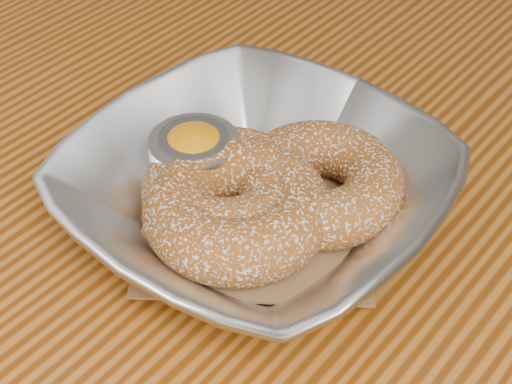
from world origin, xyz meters
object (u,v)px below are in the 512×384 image
Objects in this scene: donut_front at (237,209)px; table at (161,247)px; donut_back at (320,182)px; donut_extra at (227,190)px; serving_bowl at (256,194)px; ramekin at (195,160)px.

table is at bearing 164.84° from donut_front.
table is 0.17m from donut_front.
donut_extra is (-0.04, -0.04, 0.00)m from donut_back.
donut_front is 0.02m from donut_extra.
table is 5.18× the size of serving_bowl.
donut_front is (0.11, -0.03, 0.13)m from table.
table is at bearing 175.04° from serving_bowl.
donut_extra is 0.03m from ramekin.
donut_front reaches higher than donut_back.
serving_bowl is 1.99× the size of donut_front.
serving_bowl is at bearing 3.09° from ramekin.
serving_bowl is 3.91× the size of ramekin.
donut_back reaches higher than table.
ramekin is (-0.07, -0.04, 0.00)m from donut_back.
donut_front is at bearing -18.86° from ramekin.
donut_front reaches higher than donut_extra.
donut_back is at bearing 53.40° from serving_bowl.
donut_front is 0.05m from ramekin.
ramekin is at bearing 168.68° from donut_extra.
serving_bowl is (0.11, -0.01, 0.13)m from table.
donut_front is (-0.02, -0.05, 0.00)m from donut_back.
table is at bearing -169.37° from donut_back.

